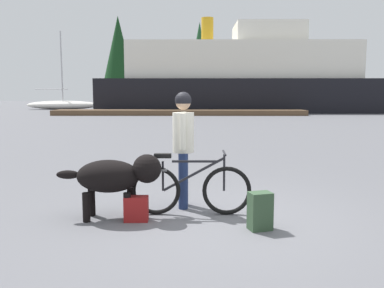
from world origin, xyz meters
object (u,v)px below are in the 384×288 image
object	(u,v)px
bicycle	(190,189)
handbag_pannier	(136,209)
ferry_boat	(241,79)
dog	(116,176)
sailboat_moored	(63,105)
backpack	(260,211)
person_cyclist	(183,138)

from	to	relation	value
bicycle	handbag_pannier	size ratio (longest dim) A/B	5.00
handbag_pannier	ferry_boat	xyz separation A→B (m)	(5.03, 32.98, 2.80)
handbag_pannier	dog	bearing A→B (deg)	159.62
dog	sailboat_moored	distance (m)	39.36
bicycle	sailboat_moored	bearing A→B (deg)	110.30
handbag_pannier	ferry_boat	size ratio (longest dim) A/B	0.01
bicycle	backpack	world-z (taller)	bicycle
ferry_boat	bicycle	bearing A→B (deg)	-97.50
person_cyclist	handbag_pannier	size ratio (longest dim) A/B	5.12
person_cyclist	handbag_pannier	world-z (taller)	person_cyclist
bicycle	sailboat_moored	world-z (taller)	sailboat_moored
person_cyclist	sailboat_moored	xyz separation A→B (m)	(-13.60, 36.66, -0.56)
handbag_pannier	bicycle	bearing A→B (deg)	22.66
person_cyclist	handbag_pannier	xyz separation A→B (m)	(-0.62, -0.71, -0.88)
dog	backpack	distance (m)	1.98
person_cyclist	handbag_pannier	distance (m)	1.29
bicycle	backpack	size ratio (longest dim) A/B	3.52
dog	handbag_pannier	world-z (taller)	dog
handbag_pannier	ferry_boat	distance (m)	33.48
person_cyclist	handbag_pannier	bearing A→B (deg)	-131.03
backpack	ferry_boat	distance (m)	33.60
backpack	handbag_pannier	size ratio (longest dim) A/B	1.42
dog	backpack	xyz separation A→B (m)	(1.90, -0.44, -0.35)
ferry_boat	handbag_pannier	bearing A→B (deg)	-98.67
backpack	handbag_pannier	world-z (taller)	backpack
sailboat_moored	handbag_pannier	bearing A→B (deg)	-70.84
dog	backpack	size ratio (longest dim) A/B	2.97
person_cyclist	dog	size ratio (longest dim) A/B	1.21
person_cyclist	sailboat_moored	bearing A→B (deg)	110.36
bicycle	person_cyclist	xyz separation A→B (m)	(-0.11, 0.41, 0.67)
bicycle	backpack	distance (m)	1.10
backpack	ferry_boat	xyz separation A→B (m)	(3.42, 33.31, 2.73)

